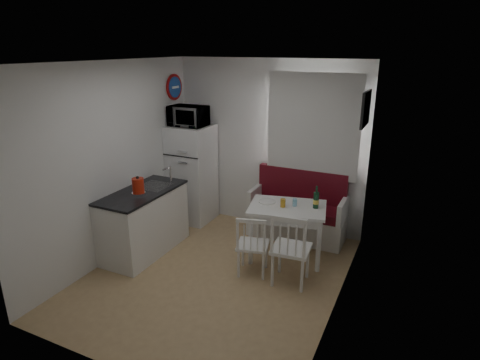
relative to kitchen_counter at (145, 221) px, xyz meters
The scene contains 22 objects.
floor 1.29m from the kitchen_counter, ahead, with size 3.00×3.50×0.02m, color tan.
ceiling 2.46m from the kitchen_counter, ahead, with size 3.00×3.50×0.02m, color white.
wall_back 2.17m from the kitchen_counter, 53.04° to the left, with size 3.00×0.02×2.60m, color white.
wall_front 2.41m from the kitchen_counter, 57.81° to the right, with size 3.00×0.02×2.60m, color white.
wall_left 0.91m from the kitchen_counter, 152.61° to the right, with size 0.02×3.50×2.60m, color white.
wall_right 2.83m from the kitchen_counter, ahead, with size 0.02×3.50×2.60m, color white.
window 2.72m from the kitchen_counter, 39.47° to the left, with size 1.22×0.06×1.47m, color white.
curtain 2.71m from the kitchen_counter, 38.19° to the left, with size 1.35×0.02×1.50m, color white.
kitchen_counter is the anchor object (origin of this frame).
wall_sign 2.15m from the kitchen_counter, 101.80° to the left, with size 0.40×0.40×0.03m, color #194599.
picture_frame 3.25m from the kitchen_counter, 19.45° to the left, with size 0.04×0.52×0.42m, color black.
bench 2.24m from the kitchen_counter, 37.30° to the left, with size 1.43×0.55×1.02m.
dining_table 1.97m from the kitchen_counter, 20.30° to the left, with size 1.13×0.90×0.75m.
chair_left 1.59m from the kitchen_counter, ahead, with size 0.46×0.45×0.44m.
chair_right 2.10m from the kitchen_counter, ahead, with size 0.48×0.46×0.50m.
fridge 1.29m from the kitchen_counter, 89.10° to the left, with size 0.63×0.63×1.58m, color white.
microwave 1.75m from the kitchen_counter, 89.06° to the left, with size 0.56×0.38×0.31m, color white.
kettle 0.58m from the kitchen_counter, 68.72° to the right, with size 0.18×0.18×0.25m, color red.
wine_bottle 2.37m from the kitchen_counter, 19.62° to the left, with size 0.08×0.08×0.30m, color #123820, non-canonical shape.
drinking_glass_orange 1.93m from the kitchen_counter, 19.41° to the left, with size 0.07×0.07×0.11m, color gold.
drinking_glass_blue 2.08m from the kitchen_counter, 20.83° to the left, with size 0.06×0.06×0.10m, color #87C7E6.
plate 1.72m from the kitchen_counter, 24.46° to the left, with size 0.23×0.23×0.02m, color white.
Camera 1 is at (2.17, -3.87, 2.77)m, focal length 30.00 mm.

